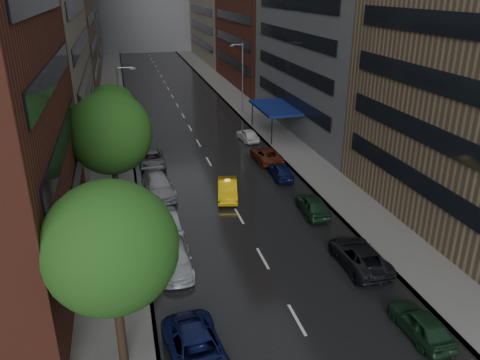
{
  "coord_description": "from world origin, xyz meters",
  "views": [
    {
      "loc": [
        -7.58,
        -13.96,
        15.73
      ],
      "look_at": [
        0.0,
        15.75,
        3.0
      ],
      "focal_mm": 35.0,
      "sensor_mm": 36.0,
      "label": 1
    }
  ],
  "objects": [
    {
      "name": "tree_mid",
      "position": [
        -8.6,
        18.39,
        6.33
      ],
      "size": [
        5.8,
        5.8,
        9.25
      ],
      "color": "#382619",
      "rests_on": "ground"
    },
    {
      "name": "sidewalk_left",
      "position": [
        -9.0,
        50.0,
        0.07
      ],
      "size": [
        4.0,
        140.0,
        0.15
      ],
      "primitive_type": "cube",
      "color": "gray",
      "rests_on": "ground"
    },
    {
      "name": "parked_cars_right",
      "position": [
        5.4,
        17.33,
        0.69
      ],
      "size": [
        2.38,
        36.02,
        1.45
      ],
      "color": "#17321E",
      "rests_on": "ground"
    },
    {
      "name": "taxi",
      "position": [
        -0.09,
        19.47,
        0.71
      ],
      "size": [
        2.35,
        4.53,
        1.42
      ],
      "primitive_type": "imported",
      "rotation": [
        0.0,
        0.0,
        -0.21
      ],
      "color": "yellow",
      "rests_on": "ground"
    },
    {
      "name": "sidewalk_right",
      "position": [
        9.0,
        50.0,
        0.07
      ],
      "size": [
        4.0,
        140.0,
        0.15
      ],
      "primitive_type": "cube",
      "color": "gray",
      "rests_on": "ground"
    },
    {
      "name": "street_lamp_right",
      "position": [
        7.72,
        45.0,
        4.89
      ],
      "size": [
        1.74,
        0.22,
        9.0
      ],
      "color": "gray",
      "rests_on": "sidewalk_right"
    },
    {
      "name": "tree_far",
      "position": [
        -8.6,
        30.44,
        5.11
      ],
      "size": [
        4.69,
        4.69,
        7.47
      ],
      "color": "#382619",
      "rests_on": "ground"
    },
    {
      "name": "road",
      "position": [
        0.0,
        50.0,
        0.01
      ],
      "size": [
        14.0,
        140.0,
        0.01
      ],
      "primitive_type": "cube",
      "color": "black",
      "rests_on": "ground"
    },
    {
      "name": "street_lamp_left",
      "position": [
        -7.72,
        30.0,
        4.89
      ],
      "size": [
        1.74,
        0.22,
        9.0
      ],
      "color": "gray",
      "rests_on": "sidewalk_left"
    },
    {
      "name": "tree_near",
      "position": [
        -8.6,
        3.1,
        6.03
      ],
      "size": [
        5.53,
        5.53,
        8.82
      ],
      "color": "#382619",
      "rests_on": "ground"
    },
    {
      "name": "parked_cars_left",
      "position": [
        -5.4,
        15.36,
        0.72
      ],
      "size": [
        2.94,
        31.07,
        1.56
      ],
      "color": "#10184F",
      "rests_on": "ground"
    },
    {
      "name": "awning",
      "position": [
        8.98,
        35.0,
        3.13
      ],
      "size": [
        4.0,
        8.0,
        3.12
      ],
      "color": "navy",
      "rests_on": "sidewalk_right"
    }
  ]
}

